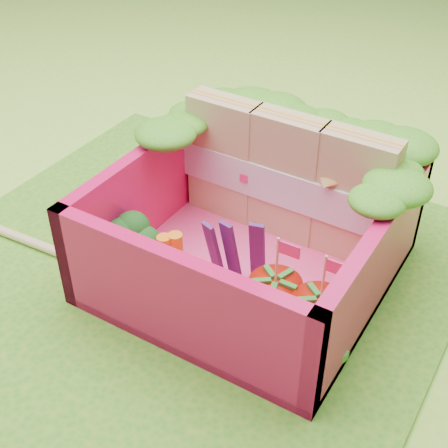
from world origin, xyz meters
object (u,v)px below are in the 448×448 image
broccoli (135,235)px  strawberry_left (274,300)px  bento_box (251,230)px  strawberry_right (318,320)px  sandwich_stack (287,178)px

broccoli → strawberry_left: bearing=-0.6°
bento_box → broccoli: bearing=-151.0°
strawberry_right → bento_box: bearing=149.4°
sandwich_stack → strawberry_left: sandwich_stack is taller
strawberry_left → strawberry_right: (0.22, -0.01, 0.00)m
broccoli → strawberry_right: size_ratio=0.69×
sandwich_stack → strawberry_right: bearing=-52.8°
sandwich_stack → broccoli: sandwich_stack is taller
bento_box → strawberry_left: (0.28, -0.28, -0.10)m
bento_box → broccoli: size_ratio=3.85×
strawberry_left → strawberry_right: 0.22m
bento_box → strawberry_right: (0.50, -0.30, -0.09)m
bento_box → strawberry_right: bento_box is taller
sandwich_stack → strawberry_left: (0.28, -0.64, -0.20)m
bento_box → strawberry_left: 0.41m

